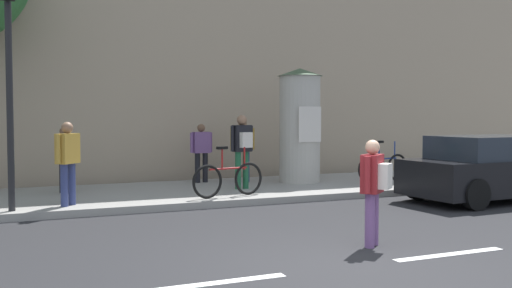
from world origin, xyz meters
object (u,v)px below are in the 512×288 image
Objects in this scene: pedestrian_in_light_jacket at (201,148)px; parked_car_silver at (494,169)px; pedestrian_with_bag at (242,144)px; pedestrian_tallest at (65,154)px; pedestrian_in_dark_shirt at (374,184)px; poster_column at (300,125)px; bicycle_leaning at (383,167)px; bicycle_upright at (228,179)px; pedestrian_in_red_top at (242,145)px; traffic_light at (9,43)px; pedestrian_with_backpack at (68,156)px.

parked_car_silver is at bearing -41.83° from pedestrian_in_light_jacket.
pedestrian_with_bag is at bearing 133.85° from parked_car_silver.
pedestrian_with_bag is at bearing 5.75° from pedestrian_tallest.
pedestrian_in_dark_shirt is at bearing -97.17° from pedestrian_with_bag.
poster_column is 1.93× the size of pedestrian_in_dark_shirt.
pedestrian_tallest is 7.99m from bicycle_leaning.
pedestrian_in_dark_shirt reaches higher than bicycle_leaning.
pedestrian_in_dark_shirt reaches higher than bicycle_upright.
pedestrian_in_light_jacket is at bearing 83.49° from bicycle_upright.
pedestrian_in_light_jacket is 1.03× the size of pedestrian_tallest.
traffic_light is at bearing -164.90° from pedestrian_in_red_top.
pedestrian_tallest reaches higher than bicycle_leaning.
poster_column is 1.69× the size of pedestrian_in_red_top.
parked_car_silver is at bearing -52.10° from poster_column.
pedestrian_tallest is at bearing 85.65° from pedestrian_with_backpack.
pedestrian_with_bag is at bearing 152.88° from poster_column.
pedestrian_in_red_top is (0.33, 5.79, 0.29)m from pedestrian_in_dark_shirt.
traffic_light reaches higher than bicycle_leaning.
bicycle_upright is at bearing -167.95° from bicycle_leaning.
pedestrian_in_dark_shirt is at bearing -93.29° from pedestrian_in_red_top.
bicycle_leaning is (4.32, 5.69, -0.37)m from pedestrian_in_dark_shirt.
traffic_light is 1.53× the size of poster_column.
bicycle_leaning is 4.88m from bicycle_upright.
bicycle_leaning is (7.91, -1.03, -0.48)m from pedestrian_tallest.
pedestrian_with_backpack is 0.92× the size of bicycle_leaning.
pedestrian_with_bag is 6.16m from parked_car_silver.
parked_car_silver is at bearing -74.05° from bicycle_leaning.
traffic_light is 2.97× the size of pedestrian_in_light_jacket.
pedestrian_in_red_top is 1.06× the size of pedestrian_with_bag.
poster_column is at bearing 70.91° from pedestrian_in_dark_shirt.
pedestrian_tallest is at bearing 63.26° from traffic_light.
pedestrian_tallest is 0.34× the size of parked_car_silver.
pedestrian_in_red_top is (-1.91, -0.70, -0.45)m from poster_column.
traffic_light is 2.94× the size of pedestrian_in_dark_shirt.
pedestrian_in_light_jacket is 3.54m from pedestrian_tallest.
pedestrian_tallest is 0.85× the size of bicycle_upright.
poster_column reaches higher than pedestrian_tallest.
bicycle_leaning is at bearing -20.95° from poster_column.
pedestrian_in_light_jacket is (-0.13, 7.48, 0.13)m from pedestrian_in_dark_shirt.
pedestrian_with_bag is at bearing 67.67° from pedestrian_in_red_top.
pedestrian_with_backpack is (-4.07, -1.03, -0.10)m from pedestrian_in_red_top.
pedestrian_in_red_top is at bearing 86.71° from pedestrian_in_dark_shirt.
parked_car_silver reaches higher than bicycle_leaning.
parked_car_silver is (4.26, -4.43, -0.44)m from pedestrian_with_bag.
pedestrian_with_backpack is (-0.15, -1.97, 0.09)m from pedestrian_tallest.
pedestrian_in_red_top is 4.04m from pedestrian_tallest.
bicycle_upright is (-2.70, -1.81, -1.12)m from poster_column.
pedestrian_with_bag reaches higher than bicycle_upright.
pedestrian_in_red_top is 1.01× the size of bicycle_upright.
pedestrian_in_light_jacket is at bearing 158.15° from bicycle_leaning.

